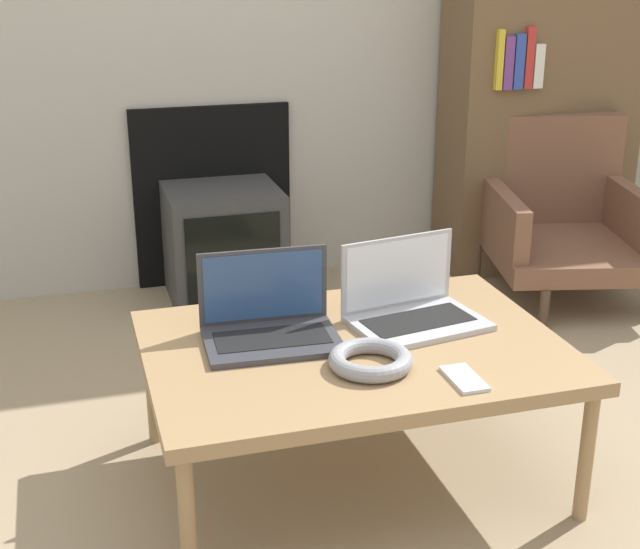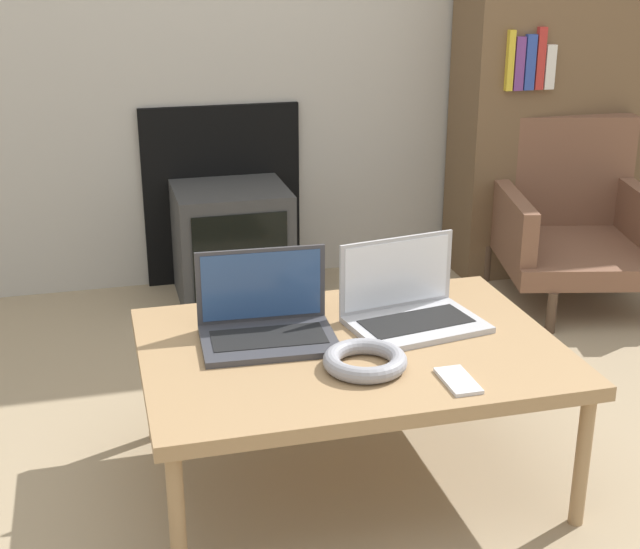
# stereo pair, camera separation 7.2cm
# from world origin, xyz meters

# --- Properties ---
(ground_plane) EXTENTS (14.00, 14.00, 0.00)m
(ground_plane) POSITION_xyz_m (0.00, 0.00, 0.00)
(ground_plane) COLOR #998466
(table) EXTENTS (1.03, 0.74, 0.38)m
(table) POSITION_xyz_m (0.00, 0.18, 0.35)
(table) COLOR #9E7A51
(table) RESTS_ON ground_plane
(laptop_left) EXTENTS (0.35, 0.25, 0.21)m
(laptop_left) POSITION_xyz_m (-0.19, 0.28, 0.43)
(laptop_left) COLOR #38383D
(laptop_left) RESTS_ON table
(laptop_right) EXTENTS (0.37, 0.29, 0.21)m
(laptop_right) POSITION_xyz_m (0.19, 0.28, 0.43)
(laptop_right) COLOR #B2B2B7
(laptop_right) RESTS_ON table
(headphones) EXTENTS (0.20, 0.20, 0.04)m
(headphones) POSITION_xyz_m (-0.01, 0.05, 0.40)
(headphones) COLOR gray
(headphones) RESTS_ON table
(phone) EXTENTS (0.07, 0.14, 0.01)m
(phone) POSITION_xyz_m (0.18, -0.07, 0.39)
(phone) COLOR silver
(phone) RESTS_ON table
(tv) EXTENTS (0.43, 0.40, 0.45)m
(tv) POSITION_xyz_m (-0.08, 1.53, 0.22)
(tv) COLOR #383838
(tv) RESTS_ON ground_plane
(armchair) EXTENTS (0.70, 0.76, 0.68)m
(armchair) POSITION_xyz_m (1.23, 1.27, 0.32)
(armchair) COLOR brown
(armchair) RESTS_ON ground_plane
(bookshelf) EXTENTS (0.80, 0.32, 1.43)m
(bookshelf) POSITION_xyz_m (1.28, 1.59, 0.72)
(bookshelf) COLOR brown
(bookshelf) RESTS_ON ground_plane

